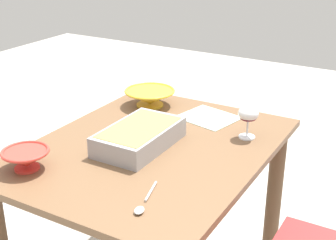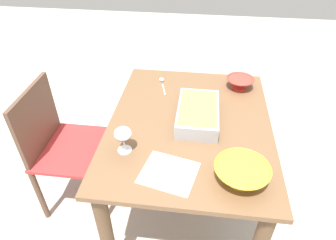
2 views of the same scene
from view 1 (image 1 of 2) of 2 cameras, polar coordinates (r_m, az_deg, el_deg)
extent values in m
cube|color=brown|center=(1.90, -1.96, -3.44)|extent=(1.12, 0.87, 0.03)
cylinder|color=brown|center=(2.61, -3.04, -4.82)|extent=(0.07, 0.07, 0.71)
cylinder|color=brown|center=(2.34, 12.52, -8.86)|extent=(0.07, 0.07, 0.71)
cylinder|color=white|center=(1.99, 9.36, -2.00)|extent=(0.07, 0.07, 0.01)
cylinder|color=white|center=(1.97, 9.43, -1.00)|extent=(0.01, 0.01, 0.07)
ellipsoid|color=white|center=(1.95, 9.55, 0.76)|extent=(0.08, 0.08, 0.06)
ellipsoid|color=#4C0A19|center=(1.95, 9.53, 0.39)|extent=(0.07, 0.07, 0.03)
cube|color=#99999E|center=(1.87, -3.43, -2.01)|extent=(0.37, 0.22, 0.08)
cube|color=#9E8C47|center=(1.86, -3.45, -1.09)|extent=(0.33, 0.20, 0.02)
cylinder|color=yellow|center=(2.30, -2.17, 1.83)|extent=(0.13, 0.13, 0.01)
cone|color=yellow|center=(2.29, -2.18, 2.70)|extent=(0.23, 0.23, 0.07)
torus|color=yellow|center=(2.28, -2.20, 3.49)|extent=(0.24, 0.24, 0.01)
cylinder|color=red|center=(1.79, -16.43, -5.50)|extent=(0.09, 0.09, 0.01)
cone|color=red|center=(1.77, -16.55, -4.51)|extent=(0.16, 0.16, 0.06)
torus|color=red|center=(1.76, -16.66, -3.62)|extent=(0.17, 0.17, 0.01)
cylinder|color=silver|center=(1.58, -2.06, -8.46)|extent=(0.12, 0.04, 0.01)
ellipsoid|color=silver|center=(1.48, -3.45, -10.70)|extent=(0.05, 0.04, 0.01)
cube|color=#B2CCB7|center=(2.17, 4.86, 0.31)|extent=(0.26, 0.28, 0.00)
camera|label=2|loc=(2.89, 11.92, 25.68)|focal=31.92mm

